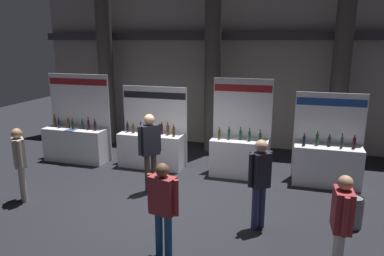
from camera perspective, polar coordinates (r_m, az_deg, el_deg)
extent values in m
plane|color=black|center=(8.13, -3.12, -11.37)|extent=(24.86, 24.86, 0.00)
cube|color=gray|center=(11.93, 4.33, 12.88)|extent=(12.43, 0.25, 6.52)
cube|color=#2D2D33|center=(11.63, 4.04, 14.47)|extent=(12.43, 0.20, 0.24)
cylinder|color=#423D38|center=(12.43, -13.70, 10.45)|extent=(0.51, 0.51, 5.60)
cylinder|color=#423D38|center=(11.09, 3.35, 10.44)|extent=(0.51, 0.51, 5.60)
cylinder|color=#423D38|center=(10.89, 22.83, 9.32)|extent=(0.51, 0.51, 5.60)
cube|color=white|center=(10.97, -18.12, -2.57)|extent=(1.85, 0.60, 0.98)
cube|color=white|center=(11.06, -17.45, 1.74)|extent=(1.94, 0.04, 2.52)
cube|color=maroon|center=(10.88, -17.91, 7.07)|extent=(1.88, 0.01, 0.18)
cylinder|color=#472D14|center=(11.28, -21.13, 0.91)|extent=(0.07, 0.07, 0.27)
cylinder|color=#472D14|center=(11.25, -21.21, 1.79)|extent=(0.03, 0.03, 0.09)
cylinder|color=black|center=(11.24, -21.23, 2.05)|extent=(0.03, 0.03, 0.02)
cylinder|color=black|center=(11.07, -20.51, 0.64)|extent=(0.08, 0.08, 0.24)
cylinder|color=black|center=(11.04, -20.58, 1.39)|extent=(0.03, 0.03, 0.06)
cylinder|color=black|center=(11.03, -20.60, 1.60)|extent=(0.03, 0.03, 0.02)
cylinder|color=#472D14|center=(10.99, -19.22, 0.66)|extent=(0.07, 0.07, 0.24)
cylinder|color=#472D14|center=(10.95, -19.28, 1.45)|extent=(0.03, 0.03, 0.07)
cylinder|color=gold|center=(10.94, -19.30, 1.68)|extent=(0.03, 0.03, 0.02)
cylinder|color=#19381E|center=(10.75, -18.56, 0.43)|extent=(0.07, 0.07, 0.24)
cylinder|color=#19381E|center=(10.71, -18.62, 1.22)|extent=(0.03, 0.03, 0.06)
cylinder|color=red|center=(10.71, -18.64, 1.42)|extent=(0.03, 0.03, 0.02)
cylinder|color=#19381E|center=(10.73, -17.16, 0.49)|extent=(0.06, 0.06, 0.23)
cylinder|color=#19381E|center=(10.69, -17.21, 1.27)|extent=(0.03, 0.03, 0.07)
cylinder|color=gold|center=(10.69, -17.23, 1.49)|extent=(0.03, 0.03, 0.02)
cylinder|color=black|center=(10.56, -16.25, 0.47)|extent=(0.06, 0.06, 0.28)
cylinder|color=black|center=(10.52, -16.32, 1.42)|extent=(0.03, 0.03, 0.08)
cylinder|color=red|center=(10.51, -16.34, 1.69)|extent=(0.03, 0.03, 0.02)
cylinder|color=black|center=(10.39, -15.27, 0.26)|extent=(0.06, 0.06, 0.25)
cylinder|color=black|center=(10.35, -15.33, 1.16)|extent=(0.03, 0.03, 0.08)
cylinder|color=red|center=(10.34, -15.35, 1.42)|extent=(0.03, 0.03, 0.02)
cube|color=#334772|center=(10.70, -18.84, -0.28)|extent=(0.28, 0.31, 0.01)
cube|color=white|center=(10.00, -6.57, -3.59)|extent=(1.80, 0.60, 0.95)
cube|color=white|center=(10.13, -5.93, 0.39)|extent=(1.89, 0.04, 2.23)
cube|color=black|center=(9.95, -6.11, 5.23)|extent=(1.83, 0.01, 0.18)
cylinder|color=black|center=(10.13, -10.30, 0.01)|extent=(0.06, 0.06, 0.24)
cylinder|color=black|center=(10.09, -10.34, 0.91)|extent=(0.03, 0.03, 0.08)
cylinder|color=gold|center=(10.08, -10.35, 1.19)|extent=(0.03, 0.03, 0.02)
cylinder|color=#472D14|center=(10.00, -9.40, -0.18)|extent=(0.07, 0.07, 0.22)
cylinder|color=#472D14|center=(9.97, -9.43, 0.65)|extent=(0.03, 0.03, 0.07)
cylinder|color=gold|center=(9.96, -9.44, 0.90)|extent=(0.03, 0.03, 0.02)
cylinder|color=black|center=(9.96, -8.22, -0.13)|extent=(0.06, 0.06, 0.24)
cylinder|color=black|center=(9.93, -8.25, 0.74)|extent=(0.03, 0.03, 0.07)
cylinder|color=black|center=(9.92, -8.26, 0.97)|extent=(0.03, 0.03, 0.02)
cylinder|color=#472D14|center=(9.95, -7.10, -0.09)|extent=(0.07, 0.07, 0.25)
cylinder|color=#472D14|center=(9.91, -7.13, 0.84)|extent=(0.03, 0.03, 0.08)
cylinder|color=red|center=(9.90, -7.14, 1.12)|extent=(0.03, 0.03, 0.02)
cylinder|color=black|center=(9.77, -6.24, -0.36)|extent=(0.07, 0.07, 0.24)
cylinder|color=black|center=(9.73, -6.27, 0.51)|extent=(0.03, 0.03, 0.07)
cylinder|color=black|center=(9.72, -6.27, 0.75)|extent=(0.03, 0.03, 0.02)
cylinder|color=black|center=(9.76, -4.87, -0.25)|extent=(0.07, 0.07, 0.27)
cylinder|color=black|center=(9.72, -4.89, 0.75)|extent=(0.03, 0.03, 0.08)
cylinder|color=gold|center=(9.71, -4.90, 1.03)|extent=(0.03, 0.03, 0.02)
cylinder|color=#472D14|center=(9.67, -3.88, -0.36)|extent=(0.08, 0.08, 0.27)
cylinder|color=#472D14|center=(9.62, -3.90, 0.67)|extent=(0.03, 0.03, 0.09)
cylinder|color=gold|center=(9.61, -3.90, 0.98)|extent=(0.03, 0.03, 0.02)
cylinder|color=#472D14|center=(9.51, -2.95, -0.63)|extent=(0.07, 0.07, 0.26)
cylinder|color=#472D14|center=(9.47, -2.96, 0.34)|extent=(0.03, 0.03, 0.07)
cylinder|color=gold|center=(9.46, -2.97, 0.60)|extent=(0.03, 0.03, 0.02)
cube|color=white|center=(9.36, 7.52, -4.79)|extent=(1.46, 0.60, 0.98)
cube|color=white|center=(9.47, 7.98, 0.28)|extent=(1.53, 0.04, 2.52)
cube|color=maroon|center=(9.26, 8.17, 6.32)|extent=(1.49, 0.01, 0.18)
cylinder|color=#472D14|center=(9.19, 4.42, -1.10)|extent=(0.07, 0.07, 0.24)
cylinder|color=#472D14|center=(9.15, 4.44, -0.18)|extent=(0.03, 0.03, 0.06)
cylinder|color=red|center=(9.14, 4.44, 0.06)|extent=(0.03, 0.03, 0.02)
cylinder|color=#19381E|center=(9.19, 5.95, -1.02)|extent=(0.07, 0.07, 0.27)
cylinder|color=#19381E|center=(9.15, 5.98, -0.01)|extent=(0.03, 0.03, 0.06)
cylinder|color=red|center=(9.14, 5.98, 0.24)|extent=(0.03, 0.03, 0.02)
cylinder|color=#19381E|center=(9.23, 7.76, -1.14)|extent=(0.07, 0.07, 0.23)
cylinder|color=#19381E|center=(9.19, 7.79, -0.19)|extent=(0.03, 0.03, 0.08)
cylinder|color=red|center=(9.18, 7.80, 0.12)|extent=(0.03, 0.03, 0.02)
cylinder|color=#19381E|center=(9.12, 9.19, -1.35)|extent=(0.07, 0.07, 0.25)
cylinder|color=#19381E|center=(9.07, 9.23, -0.34)|extent=(0.03, 0.03, 0.08)
cylinder|color=red|center=(9.06, 9.25, -0.03)|extent=(0.03, 0.03, 0.02)
cylinder|color=#19381E|center=(9.09, 10.85, -1.52)|extent=(0.07, 0.07, 0.23)
cylinder|color=#19381E|center=(9.05, 10.89, -0.59)|extent=(0.03, 0.03, 0.08)
cylinder|color=red|center=(9.03, 10.91, -0.30)|extent=(0.03, 0.03, 0.02)
cube|color=white|center=(9.31, 20.77, -5.68)|extent=(1.58, 0.60, 0.98)
cube|color=white|center=(9.46, 20.94, -1.42)|extent=(1.66, 0.04, 2.24)
cube|color=navy|center=(9.25, 21.43, 3.85)|extent=(1.61, 0.01, 0.18)
cylinder|color=black|center=(9.01, 17.51, -2.01)|extent=(0.07, 0.07, 0.23)
cylinder|color=black|center=(8.97, 17.57, -1.09)|extent=(0.03, 0.03, 0.07)
cylinder|color=red|center=(8.96, 17.59, -0.83)|extent=(0.03, 0.03, 0.02)
cylinder|color=#19381E|center=(9.13, 19.41, -1.80)|extent=(0.07, 0.07, 0.28)
cylinder|color=#19381E|center=(9.08, 19.50, -0.74)|extent=(0.03, 0.03, 0.07)
cylinder|color=gold|center=(9.07, 19.52, -0.46)|extent=(0.03, 0.03, 0.02)
cylinder|color=black|center=(9.16, 21.14, -2.04)|extent=(0.07, 0.07, 0.23)
cylinder|color=black|center=(9.13, 21.22, -1.14)|extent=(0.03, 0.03, 0.07)
cylinder|color=gold|center=(9.12, 21.24, -0.88)|extent=(0.03, 0.03, 0.02)
cylinder|color=#19381E|center=(9.09, 22.86, -2.21)|extent=(0.06, 0.06, 0.27)
cylinder|color=#19381E|center=(9.04, 22.97, -1.13)|extent=(0.03, 0.03, 0.08)
cylinder|color=black|center=(9.03, 23.00, -0.83)|extent=(0.03, 0.03, 0.02)
cylinder|color=black|center=(9.17, 24.55, -2.26)|extent=(0.07, 0.07, 0.26)
cylinder|color=black|center=(9.13, 24.65, -1.28)|extent=(0.03, 0.03, 0.06)
cylinder|color=red|center=(9.12, 24.67, -1.04)|extent=(0.03, 0.03, 0.02)
cylinder|color=slate|center=(7.60, 24.32, -12.16)|extent=(0.38, 0.38, 0.58)
torus|color=black|center=(7.48, 24.55, -10.08)|extent=(0.37, 0.37, 0.02)
cylinder|color=#47382D|center=(8.43, -7.17, -7.24)|extent=(0.12, 0.12, 0.89)
cylinder|color=#47382D|center=(8.50, -6.12, -7.01)|extent=(0.12, 0.12, 0.89)
cube|color=#23232D|center=(8.21, -6.80, -1.92)|extent=(0.44, 0.47, 0.71)
sphere|color=tan|center=(8.09, -6.90, 1.36)|extent=(0.25, 0.25, 0.25)
cylinder|color=#23232D|center=(8.10, -8.38, -2.07)|extent=(0.08, 0.08, 0.67)
cylinder|color=#23232D|center=(8.32, -5.27, -1.54)|extent=(0.08, 0.08, 0.67)
cylinder|color=navy|center=(6.90, 10.05, -12.55)|extent=(0.12, 0.12, 0.84)
cylinder|color=navy|center=(6.98, 11.11, -12.28)|extent=(0.12, 0.12, 0.84)
cube|color=#23232D|center=(6.65, 10.87, -6.60)|extent=(0.41, 0.40, 0.66)
sphere|color=tan|center=(6.50, 11.05, -2.86)|extent=(0.23, 0.23, 0.23)
cylinder|color=#23232D|center=(6.53, 9.37, -6.75)|extent=(0.08, 0.08, 0.63)
cylinder|color=#23232D|center=(6.76, 12.34, -6.18)|extent=(0.08, 0.08, 0.63)
cylinder|color=#ADA393|center=(8.68, -25.46, -8.22)|extent=(0.12, 0.12, 0.80)
cylinder|color=#ADA393|center=(8.82, -25.56, -7.91)|extent=(0.12, 0.12, 0.80)
cube|color=#ADA393|center=(8.52, -26.01, -3.58)|extent=(0.39, 0.39, 0.63)
sphere|color=tan|center=(8.41, -26.32, -0.78)|extent=(0.22, 0.22, 0.22)
cylinder|color=#ADA393|center=(8.32, -25.88, -3.86)|extent=(0.08, 0.08, 0.60)
cylinder|color=#ADA393|center=(8.72, -26.15, -3.12)|extent=(0.08, 0.08, 0.60)
cylinder|color=silver|center=(6.09, 22.19, -17.60)|extent=(0.12, 0.12, 0.78)
cylinder|color=silver|center=(5.94, 22.44, -18.50)|extent=(0.12, 0.12, 0.78)
cube|color=maroon|center=(5.69, 22.97, -12.01)|extent=(0.27, 0.42, 0.62)
sphere|color=tan|center=(5.53, 23.39, -8.05)|extent=(0.21, 0.21, 0.21)
cylinder|color=maroon|center=(5.91, 22.62, -10.83)|extent=(0.08, 0.08, 0.59)
cylinder|color=maroon|center=(5.46, 23.38, -12.99)|extent=(0.08, 0.08, 0.59)
cylinder|color=navy|center=(5.99, -3.83, -17.04)|extent=(0.12, 0.12, 0.79)
cylinder|color=navy|center=(6.08, -5.31, -16.56)|extent=(0.12, 0.12, 0.79)
cube|color=maroon|center=(5.71, -4.71, -10.71)|extent=(0.46, 0.33, 0.62)
sphere|color=brown|center=(5.55, -4.80, -6.71)|extent=(0.22, 0.22, 0.22)
cylinder|color=maroon|center=(5.57, -2.56, -11.13)|extent=(0.08, 0.08, 0.59)
cylinder|color=maroon|center=(5.84, -6.77, -10.01)|extent=(0.08, 0.08, 0.59)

